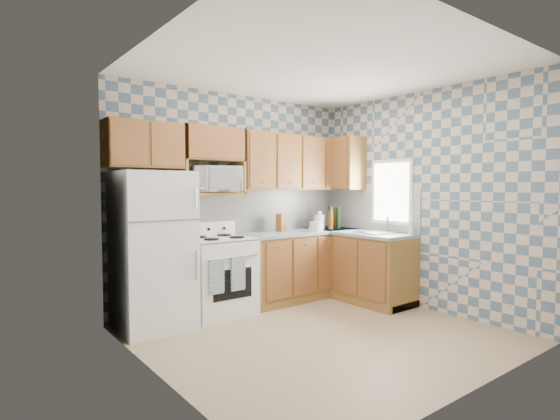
% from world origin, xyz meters
% --- Properties ---
extents(floor, '(3.40, 3.40, 0.00)m').
position_xyz_m(floor, '(0.00, 0.00, 0.00)').
color(floor, '#91785F').
rests_on(floor, ground).
extents(back_wall, '(3.40, 0.02, 2.70)m').
position_xyz_m(back_wall, '(0.00, 1.60, 1.35)').
color(back_wall, slate).
rests_on(back_wall, ground).
extents(right_wall, '(0.02, 3.20, 2.70)m').
position_xyz_m(right_wall, '(1.70, 0.00, 1.35)').
color(right_wall, slate).
rests_on(right_wall, ground).
extents(backsplash_back, '(2.60, 0.02, 0.56)m').
position_xyz_m(backsplash_back, '(0.40, 1.59, 1.20)').
color(backsplash_back, silver).
rests_on(backsplash_back, back_wall).
extents(backsplash_right, '(0.02, 1.60, 0.56)m').
position_xyz_m(backsplash_right, '(1.69, 0.80, 1.20)').
color(backsplash_right, silver).
rests_on(backsplash_right, right_wall).
extents(refrigerator, '(0.75, 0.70, 1.68)m').
position_xyz_m(refrigerator, '(-1.27, 1.25, 0.84)').
color(refrigerator, white).
rests_on(refrigerator, floor).
extents(stove_body, '(0.76, 0.65, 0.90)m').
position_xyz_m(stove_body, '(-0.47, 1.28, 0.45)').
color(stove_body, white).
rests_on(stove_body, floor).
extents(cooktop, '(0.76, 0.65, 0.02)m').
position_xyz_m(cooktop, '(-0.47, 1.28, 0.91)').
color(cooktop, silver).
rests_on(cooktop, stove_body).
extents(backguard, '(0.76, 0.08, 0.17)m').
position_xyz_m(backguard, '(-0.47, 1.55, 1.00)').
color(backguard, white).
rests_on(backguard, cooktop).
extents(dish_towel_left, '(0.18, 0.02, 0.39)m').
position_xyz_m(dish_towel_left, '(-0.69, 0.93, 0.54)').
color(dish_towel_left, navy).
rests_on(dish_towel_left, stove_body).
extents(dish_towel_right, '(0.18, 0.02, 0.39)m').
position_xyz_m(dish_towel_right, '(-0.41, 0.93, 0.54)').
color(dish_towel_right, navy).
rests_on(dish_towel_right, stove_body).
extents(base_cabinets_back, '(1.75, 0.60, 0.88)m').
position_xyz_m(base_cabinets_back, '(0.82, 1.30, 0.44)').
color(base_cabinets_back, brown).
rests_on(base_cabinets_back, floor).
extents(base_cabinets_right, '(0.60, 1.60, 0.88)m').
position_xyz_m(base_cabinets_right, '(1.40, 0.80, 0.44)').
color(base_cabinets_right, brown).
rests_on(base_cabinets_right, floor).
extents(countertop_back, '(1.77, 0.63, 0.04)m').
position_xyz_m(countertop_back, '(0.82, 1.30, 0.90)').
color(countertop_back, '#728F9D').
rests_on(countertop_back, base_cabinets_back).
extents(countertop_right, '(0.63, 1.60, 0.04)m').
position_xyz_m(countertop_right, '(1.40, 0.80, 0.90)').
color(countertop_right, '#728F9D').
rests_on(countertop_right, base_cabinets_right).
extents(upper_cabinets_back, '(1.75, 0.33, 0.74)m').
position_xyz_m(upper_cabinets_back, '(0.82, 1.44, 1.85)').
color(upper_cabinets_back, brown).
rests_on(upper_cabinets_back, back_wall).
extents(upper_cabinets_fridge, '(0.82, 0.33, 0.50)m').
position_xyz_m(upper_cabinets_fridge, '(-1.29, 1.44, 1.97)').
color(upper_cabinets_fridge, brown).
rests_on(upper_cabinets_fridge, back_wall).
extents(upper_cabinets_right, '(0.33, 0.70, 0.74)m').
position_xyz_m(upper_cabinets_right, '(1.53, 1.25, 1.85)').
color(upper_cabinets_right, brown).
rests_on(upper_cabinets_right, right_wall).
extents(microwave_shelf, '(0.80, 0.33, 0.03)m').
position_xyz_m(microwave_shelf, '(-0.47, 1.44, 1.44)').
color(microwave_shelf, brown).
rests_on(microwave_shelf, back_wall).
extents(microwave, '(0.65, 0.51, 0.32)m').
position_xyz_m(microwave, '(-0.43, 1.41, 1.61)').
color(microwave, white).
rests_on(microwave, microwave_shelf).
extents(sink, '(0.48, 0.40, 0.03)m').
position_xyz_m(sink, '(1.40, 0.45, 0.93)').
color(sink, '#B7B7BC').
rests_on(sink, countertop_right).
extents(window, '(0.02, 0.66, 0.86)m').
position_xyz_m(window, '(1.69, 0.45, 1.45)').
color(window, white).
rests_on(window, right_wall).
extents(bottle_0, '(0.07, 0.07, 0.32)m').
position_xyz_m(bottle_0, '(1.34, 1.25, 1.08)').
color(bottle_0, black).
rests_on(bottle_0, countertop_back).
extents(bottle_1, '(0.07, 0.07, 0.29)m').
position_xyz_m(bottle_1, '(1.44, 1.19, 1.07)').
color(bottle_1, black).
rests_on(bottle_1, countertop_back).
extents(bottle_2, '(0.07, 0.07, 0.27)m').
position_xyz_m(bottle_2, '(1.49, 1.29, 1.06)').
color(bottle_2, '#55340F').
rests_on(bottle_2, countertop_back).
extents(bottle_3, '(0.07, 0.07, 0.25)m').
position_xyz_m(bottle_3, '(1.27, 1.17, 1.05)').
color(bottle_3, '#55340F').
rests_on(bottle_3, countertop_back).
extents(knife_block, '(0.12, 0.12, 0.24)m').
position_xyz_m(knife_block, '(0.55, 1.37, 1.04)').
color(knife_block, brown).
rests_on(knife_block, countertop_back).
extents(electric_kettle, '(0.16, 0.16, 0.20)m').
position_xyz_m(electric_kettle, '(1.19, 1.31, 1.02)').
color(electric_kettle, white).
rests_on(electric_kettle, countertop_back).
extents(food_containers, '(0.19, 0.19, 0.13)m').
position_xyz_m(food_containers, '(0.92, 1.10, 0.98)').
color(food_containers, silver).
rests_on(food_containers, countertop_back).
extents(soap_bottle, '(0.06, 0.06, 0.17)m').
position_xyz_m(soap_bottle, '(1.62, 0.09, 1.01)').
color(soap_bottle, silver).
rests_on(soap_bottle, countertop_right).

